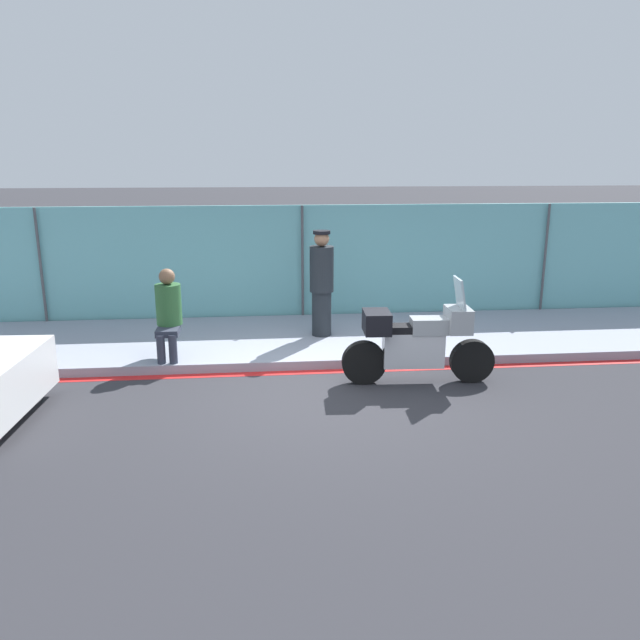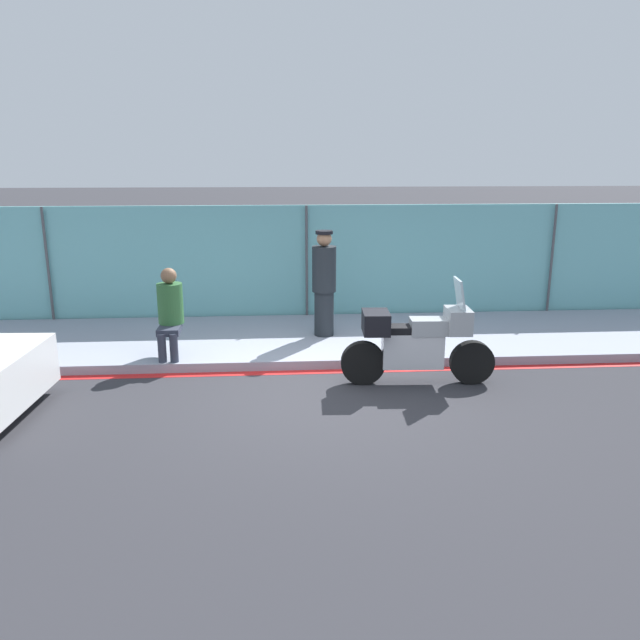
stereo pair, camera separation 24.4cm
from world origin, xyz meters
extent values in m
plane|color=#2D2D33|center=(0.00, 0.00, 0.00)|extent=(120.00, 120.00, 0.00)
cube|color=#8E93A3|center=(0.00, 2.41, 0.07)|extent=(35.55, 2.84, 0.14)
cube|color=red|center=(0.00, 0.90, 0.00)|extent=(35.55, 0.18, 0.01)
cube|color=#6BB2B7|center=(0.00, 3.92, 1.12)|extent=(33.77, 0.08, 2.24)
cylinder|color=#4C4C51|center=(-4.78, 3.82, 1.12)|extent=(0.05, 0.05, 2.24)
cylinder|color=#4C4C51|center=(0.00, 3.82, 1.12)|extent=(0.05, 0.05, 2.24)
cylinder|color=#4C4C51|center=(4.78, 3.82, 1.12)|extent=(0.05, 0.05, 2.24)
cylinder|color=black|center=(2.15, 0.28, 0.31)|extent=(0.63, 0.17, 0.62)
cylinder|color=black|center=(0.61, 0.36, 0.31)|extent=(0.63, 0.17, 0.62)
cube|color=silver|center=(1.30, 0.32, 0.50)|extent=(0.86, 0.32, 0.50)
cube|color=#999EA3|center=(1.52, 0.31, 0.84)|extent=(0.54, 0.34, 0.22)
cube|color=black|center=(1.21, 0.33, 0.80)|extent=(0.61, 0.31, 0.10)
cube|color=#999EA3|center=(1.92, 0.29, 0.92)|extent=(0.34, 0.49, 0.34)
cube|color=silver|center=(1.92, 0.29, 1.30)|extent=(0.13, 0.42, 0.42)
cube|color=black|center=(0.78, 0.35, 0.90)|extent=(0.39, 0.52, 0.30)
cylinder|color=#1E2328|center=(0.22, 2.40, 0.52)|extent=(0.33, 0.33, 0.76)
cylinder|color=#1E2328|center=(0.22, 2.40, 1.29)|extent=(0.40, 0.40, 0.76)
sphere|color=#A37556|center=(0.22, 2.40, 1.80)|extent=(0.25, 0.25, 0.25)
cylinder|color=black|center=(0.22, 2.40, 1.90)|extent=(0.29, 0.29, 0.06)
cylinder|color=#2D3342|center=(-2.29, 1.10, 0.36)|extent=(0.12, 0.12, 0.44)
cylinder|color=#2D3342|center=(-2.12, 1.10, 0.36)|extent=(0.12, 0.12, 0.44)
cube|color=#2D3342|center=(-2.20, 1.32, 0.58)|extent=(0.33, 0.44, 0.10)
cylinder|color=#2D6033|center=(-2.20, 1.53, 0.94)|extent=(0.39, 0.39, 0.62)
sphere|color=brown|center=(-2.20, 1.53, 1.37)|extent=(0.24, 0.24, 0.24)
camera|label=1|loc=(-0.82, -7.85, 3.11)|focal=35.00mm
camera|label=2|loc=(-0.57, -7.87, 3.11)|focal=35.00mm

